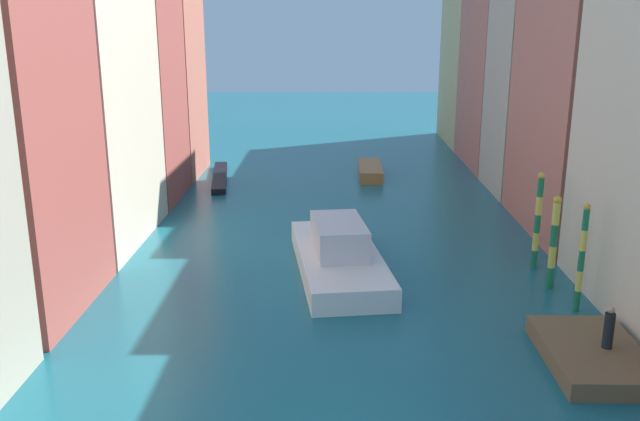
# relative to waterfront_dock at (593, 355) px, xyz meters

# --- Properties ---
(ground_plane) EXTENTS (154.00, 154.00, 0.00)m
(ground_plane) POSITION_rel_waterfront_dock_xyz_m (-8.85, 17.54, -0.34)
(ground_plane) COLOR #196070
(building_left_2) EXTENTS (8.04, 10.51, 15.24)m
(building_left_2) POSITION_rel_waterfront_dock_xyz_m (-23.60, 13.87, 7.29)
(building_left_2) COLOR beige
(building_left_2) RESTS_ON ground
(building_left_3) EXTENTS (8.04, 7.34, 17.19)m
(building_left_3) POSITION_rel_waterfront_dock_xyz_m (-23.60, 22.86, 8.27)
(building_left_3) COLOR #B25147
(building_left_3) RESTS_ON ground
(building_left_4) EXTENTS (8.04, 7.58, 19.69)m
(building_left_4) POSITION_rel_waterfront_dock_xyz_m (-23.60, 30.45, 9.52)
(building_left_4) COLOR #C6705B
(building_left_4) RESTS_ON ground
(building_right_2) EXTENTS (8.04, 11.35, 16.60)m
(building_right_2) POSITION_rel_waterfront_dock_xyz_m (5.90, 16.20, 7.97)
(building_right_2) COLOR #C6705B
(building_right_2) RESTS_ON ground
(building_right_3) EXTENTS (8.04, 7.44, 18.38)m
(building_right_3) POSITION_rel_waterfront_dock_xyz_m (5.90, 25.65, 8.86)
(building_right_3) COLOR #BCB299
(building_right_3) RESTS_ON ground
(building_right_4) EXTENTS (8.04, 10.70, 21.62)m
(building_right_4) POSITION_rel_waterfront_dock_xyz_m (5.90, 34.74, 10.48)
(building_right_4) COLOR #C6705B
(building_right_4) RESTS_ON ground
(building_right_5) EXTENTS (8.04, 11.30, 17.00)m
(building_right_5) POSITION_rel_waterfront_dock_xyz_m (5.90, 45.68, 8.18)
(building_right_5) COLOR #DBB77A
(building_right_5) RESTS_ON ground
(waterfront_dock) EXTENTS (3.33, 5.24, 0.67)m
(waterfront_dock) POSITION_rel_waterfront_dock_xyz_m (0.00, 0.00, 0.00)
(waterfront_dock) COLOR brown
(waterfront_dock) RESTS_ON ground
(person_on_dock) EXTENTS (0.36, 0.36, 1.56)m
(person_on_dock) POSITION_rel_waterfront_dock_xyz_m (0.41, -0.08, 1.06)
(person_on_dock) COLOR black
(person_on_dock) RESTS_ON waterfront_dock
(mooring_pole_0) EXTENTS (0.28, 0.28, 4.67)m
(mooring_pole_0) POSITION_rel_waterfront_dock_xyz_m (1.01, 4.62, 2.04)
(mooring_pole_0) COLOR #197247
(mooring_pole_0) RESTS_ON ground
(mooring_pole_1) EXTENTS (0.36, 0.36, 4.34)m
(mooring_pole_1) POSITION_rel_waterfront_dock_xyz_m (0.63, 7.07, 1.89)
(mooring_pole_1) COLOR #197247
(mooring_pole_1) RESTS_ON ground
(mooring_pole_2) EXTENTS (0.33, 0.33, 4.81)m
(mooring_pole_2) POSITION_rel_waterfront_dock_xyz_m (0.68, 9.73, 2.12)
(mooring_pole_2) COLOR #197247
(mooring_pole_2) RESTS_ON ground
(vaporetto_white) EXTENTS (5.16, 10.77, 2.54)m
(vaporetto_white) POSITION_rel_waterfront_dock_xyz_m (-8.95, 9.01, 0.53)
(vaporetto_white) COLOR white
(vaporetto_white) RESTS_ON ground
(gondola_black) EXTENTS (2.30, 9.56, 0.45)m
(gondola_black) POSITION_rel_waterfront_dock_xyz_m (-17.89, 28.41, -0.11)
(gondola_black) COLOR black
(gondola_black) RESTS_ON ground
(motorboat_0) EXTENTS (1.84, 5.91, 0.88)m
(motorboat_0) POSITION_rel_waterfront_dock_xyz_m (-6.33, 29.95, 0.10)
(motorboat_0) COLOR olive
(motorboat_0) RESTS_ON ground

